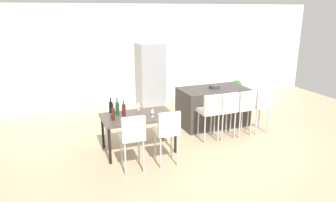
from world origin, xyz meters
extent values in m
plane|color=tan|center=(0.00, 0.00, 0.00)|extent=(10.00, 10.00, 0.00)
cube|color=silver|center=(0.00, 3.18, 1.45)|extent=(10.00, 0.12, 2.90)
cube|color=#383330|center=(0.24, 0.74, 0.46)|extent=(1.63, 0.92, 0.92)
cube|color=white|center=(-0.31, -0.05, 0.65)|extent=(0.41, 0.41, 0.08)
cube|color=white|center=(-0.31, -0.22, 0.87)|extent=(0.40, 0.07, 0.36)
cylinder|color=#B2B2B7|center=(-0.47, 0.12, 0.30)|extent=(0.03, 0.03, 0.61)
cylinder|color=#B2B2B7|center=(-0.15, 0.11, 0.30)|extent=(0.03, 0.03, 0.61)
cylinder|color=#B2B2B7|center=(-0.47, -0.20, 0.30)|extent=(0.03, 0.03, 0.61)
cylinder|color=#B2B2B7|center=(-0.15, -0.21, 0.30)|extent=(0.03, 0.03, 0.61)
cube|color=white|center=(0.10, -0.05, 0.65)|extent=(0.42, 0.42, 0.08)
cube|color=white|center=(0.10, -0.21, 0.87)|extent=(0.40, 0.08, 0.36)
cylinder|color=#B2B2B7|center=(-0.07, 0.11, 0.30)|extent=(0.03, 0.03, 0.61)
cylinder|color=#B2B2B7|center=(0.25, 0.12, 0.30)|extent=(0.03, 0.03, 0.61)
cylinder|color=#B2B2B7|center=(-0.06, -0.21, 0.30)|extent=(0.03, 0.03, 0.61)
cylinder|color=#B2B2B7|center=(0.26, -0.20, 0.30)|extent=(0.03, 0.03, 0.61)
cube|color=white|center=(0.52, -0.05, 0.65)|extent=(0.43, 0.43, 0.08)
cube|color=white|center=(0.54, -0.21, 0.87)|extent=(0.40, 0.09, 0.36)
cylinder|color=#B2B2B7|center=(0.35, 0.10, 0.30)|extent=(0.03, 0.03, 0.61)
cylinder|color=#B2B2B7|center=(0.67, 0.13, 0.30)|extent=(0.03, 0.03, 0.61)
cylinder|color=#B2B2B7|center=(0.38, -0.22, 0.30)|extent=(0.03, 0.03, 0.61)
cylinder|color=#B2B2B7|center=(0.70, -0.19, 0.30)|extent=(0.03, 0.03, 0.61)
cube|color=white|center=(0.99, -0.05, 0.65)|extent=(0.40, 0.40, 0.08)
cube|color=white|center=(0.99, -0.22, 0.87)|extent=(0.40, 0.06, 0.36)
cylinder|color=#B2B2B7|center=(0.83, 0.11, 0.30)|extent=(0.03, 0.03, 0.61)
cylinder|color=#B2B2B7|center=(1.15, 0.12, 0.30)|extent=(0.03, 0.03, 0.61)
cylinder|color=#B2B2B7|center=(0.83, -0.21, 0.30)|extent=(0.03, 0.03, 0.61)
cylinder|color=#B2B2B7|center=(1.15, -0.20, 0.30)|extent=(0.03, 0.03, 0.61)
cube|color=#4C4238|center=(-1.88, -0.03, 0.72)|extent=(1.41, 0.86, 0.04)
cylinder|color=black|center=(-2.52, 0.34, 0.35)|extent=(0.05, 0.05, 0.70)
cylinder|color=black|center=(-1.23, 0.34, 0.35)|extent=(0.05, 0.05, 0.70)
cylinder|color=black|center=(-2.52, -0.40, 0.35)|extent=(0.05, 0.05, 0.70)
cylinder|color=black|center=(-1.23, -0.40, 0.35)|extent=(0.05, 0.05, 0.70)
cube|color=white|center=(-2.19, -0.76, 0.65)|extent=(0.41, 0.41, 0.08)
cube|color=white|center=(-2.20, -0.93, 0.87)|extent=(0.40, 0.07, 0.36)
cylinder|color=#B2B2B7|center=(-2.35, -0.60, 0.30)|extent=(0.03, 0.03, 0.61)
cylinder|color=#B2B2B7|center=(-2.03, -0.60, 0.30)|extent=(0.03, 0.03, 0.61)
cylinder|color=#B2B2B7|center=(-2.36, -0.92, 0.30)|extent=(0.03, 0.03, 0.61)
cylinder|color=#B2B2B7|center=(-2.04, -0.92, 0.30)|extent=(0.03, 0.03, 0.61)
cube|color=white|center=(-1.56, -0.76, 0.65)|extent=(0.41, 0.41, 0.08)
cube|color=white|center=(-1.56, -0.93, 0.87)|extent=(0.40, 0.07, 0.36)
cylinder|color=#B2B2B7|center=(-1.71, -0.60, 0.30)|extent=(0.03, 0.03, 0.61)
cylinder|color=#B2B2B7|center=(-1.39, -0.60, 0.30)|extent=(0.03, 0.03, 0.61)
cylinder|color=#B2B2B7|center=(-1.72, -0.92, 0.30)|extent=(0.03, 0.03, 0.61)
cylinder|color=#B2B2B7|center=(-1.40, -0.92, 0.30)|extent=(0.03, 0.03, 0.61)
cylinder|color=#471E19|center=(-2.13, 0.06, 0.86)|extent=(0.07, 0.07, 0.23)
cylinder|color=#471E19|center=(-2.13, 0.06, 1.01)|extent=(0.03, 0.03, 0.08)
cylinder|color=black|center=(-2.33, 0.33, 0.85)|extent=(0.08, 0.08, 0.22)
cylinder|color=black|center=(-2.33, 0.33, 1.01)|extent=(0.03, 0.03, 0.09)
cylinder|color=#194723|center=(-2.24, 0.14, 0.87)|extent=(0.08, 0.08, 0.26)
cylinder|color=#194723|center=(-2.24, 0.14, 1.05)|extent=(0.03, 0.03, 0.10)
cylinder|color=#471E19|center=(-2.37, -0.12, 0.86)|extent=(0.06, 0.06, 0.23)
cylinder|color=#471E19|center=(-2.37, -0.12, 1.02)|extent=(0.02, 0.02, 0.09)
cylinder|color=silver|center=(-1.63, -0.19, 0.74)|extent=(0.06, 0.06, 0.00)
cylinder|color=silver|center=(-1.63, -0.19, 0.78)|extent=(0.01, 0.01, 0.08)
cone|color=silver|center=(-1.63, -0.19, 0.87)|extent=(0.07, 0.07, 0.09)
cylinder|color=silver|center=(-1.77, 0.31, 0.74)|extent=(0.06, 0.06, 0.00)
cylinder|color=silver|center=(-1.77, 0.31, 0.78)|extent=(0.01, 0.01, 0.08)
cone|color=silver|center=(-1.77, 0.31, 0.87)|extent=(0.07, 0.07, 0.09)
cube|color=#939699|center=(-0.71, 2.74, 0.92)|extent=(0.72, 0.68, 1.84)
cylinder|color=#333338|center=(0.25, 0.74, 0.96)|extent=(0.25, 0.25, 0.07)
cylinder|color=#996B4C|center=(2.21, 2.73, 0.11)|extent=(0.24, 0.24, 0.22)
sphere|color=#2D6B33|center=(2.21, 2.73, 0.37)|extent=(0.34, 0.34, 0.34)
camera|label=1|loc=(-3.38, -5.60, 2.74)|focal=33.08mm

